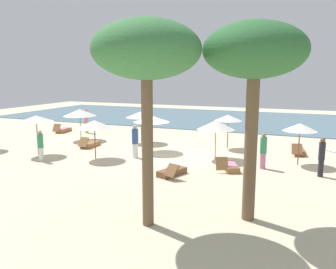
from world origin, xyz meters
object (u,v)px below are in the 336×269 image
(umbrella_6, at_px, (300,127))
(lounger_3, at_px, (172,172))
(person_0, at_px, (263,151))
(umbrella_5, at_px, (36,119))
(umbrella_2, at_px, (216,125))
(umbrella_3, at_px, (80,113))
(lounger_5, at_px, (90,144))
(person_3, at_px, (41,145))
(person_2, at_px, (322,157))
(umbrella_8, at_px, (141,114))
(surfboard, at_px, (327,149))
(lounger_2, at_px, (230,167))
(palm_2, at_px, (255,54))
(palm_1, at_px, (146,53))
(umbrella_7, at_px, (152,119))
(person_4, at_px, (135,141))
(umbrella_0, at_px, (228,118))
(lounger_1, at_px, (63,130))
(lounger_4, at_px, (299,151))
(person_1, at_px, (86,120))

(umbrella_6, bearing_deg, lounger_3, -140.93)
(person_0, bearing_deg, umbrella_5, -171.27)
(umbrella_2, bearing_deg, umbrella_3, 169.89)
(lounger_5, distance_m, person_3, 4.09)
(umbrella_6, distance_m, lounger_5, 12.60)
(lounger_3, height_order, person_2, person_2)
(umbrella_3, distance_m, person_3, 6.11)
(umbrella_5, xyz_separation_m, person_2, (14.98, 1.49, -1.16))
(umbrella_8, height_order, lounger_3, umbrella_8)
(umbrella_3, distance_m, surfboard, 16.45)
(lounger_2, height_order, palm_2, palm_2)
(lounger_3, height_order, palm_1, palm_1)
(umbrella_5, bearing_deg, umbrella_3, 95.91)
(lounger_5, height_order, person_2, person_2)
(umbrella_3, relative_size, person_3, 1.37)
(umbrella_2, distance_m, umbrella_7, 4.05)
(umbrella_5, xyz_separation_m, person_4, (5.51, 1.51, -1.17))
(umbrella_6, relative_size, umbrella_8, 1.01)
(umbrella_0, relative_size, palm_1, 0.34)
(lounger_1, bearing_deg, umbrella_7, -20.69)
(umbrella_7, distance_m, umbrella_8, 2.79)
(lounger_3, bearing_deg, surfboard, 52.44)
(umbrella_7, xyz_separation_m, surfboard, (9.85, 4.67, -1.92))
(umbrella_2, height_order, person_4, umbrella_2)
(umbrella_2, distance_m, umbrella_8, 6.35)
(umbrella_0, xyz_separation_m, lounger_1, (-13.51, 1.00, -1.74))
(umbrella_3, distance_m, lounger_3, 10.89)
(umbrella_2, bearing_deg, umbrella_8, 156.00)
(umbrella_6, distance_m, person_2, 2.37)
(lounger_5, bearing_deg, palm_1, -46.98)
(lounger_3, bearing_deg, umbrella_7, 125.16)
(umbrella_3, relative_size, umbrella_6, 1.06)
(lounger_4, distance_m, person_1, 15.89)
(lounger_5, height_order, person_4, person_4)
(umbrella_5, xyz_separation_m, person_1, (-1.88, 7.38, -1.11))
(umbrella_3, distance_m, person_1, 3.15)
(umbrella_8, bearing_deg, person_3, -112.54)
(lounger_2, bearing_deg, umbrella_3, 161.92)
(umbrella_2, bearing_deg, person_3, -155.08)
(umbrella_6, distance_m, person_0, 2.40)
(umbrella_5, distance_m, person_1, 7.69)
(umbrella_6, distance_m, lounger_3, 7.03)
(umbrella_8, xyz_separation_m, lounger_1, (-7.70, 1.42, -1.74))
(umbrella_0, xyz_separation_m, umbrella_5, (-9.71, -5.90, 0.18))
(lounger_2, relative_size, person_0, 0.97)
(umbrella_6, bearing_deg, umbrella_2, -173.71)
(lounger_1, relative_size, person_0, 0.96)
(lounger_3, height_order, lounger_4, lounger_4)
(umbrella_6, relative_size, person_1, 1.11)
(umbrella_2, xyz_separation_m, person_0, (2.66, -1.00, -0.98))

